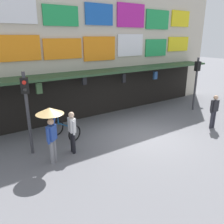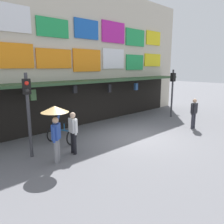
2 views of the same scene
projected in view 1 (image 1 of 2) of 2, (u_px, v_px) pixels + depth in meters
name	position (u px, v px, depth m)	size (l,w,h in m)	color
ground_plane	(147.00, 137.00, 10.51)	(80.00, 80.00, 0.00)	slate
shopfront	(94.00, 44.00, 12.85)	(18.00, 2.60, 8.00)	beige
traffic_light_near	(26.00, 101.00, 8.43)	(0.34, 0.35, 3.20)	#38383D
traffic_light_far	(196.00, 76.00, 13.82)	(0.30, 0.34, 3.20)	#38383D
bicycle_parked	(66.00, 130.00, 10.32)	(1.06, 1.33, 1.05)	black
pedestrian_in_blue	(214.00, 110.00, 11.32)	(0.53, 0.24, 1.68)	#2D2D38
pedestrian_in_white	(72.00, 130.00, 8.87)	(0.26, 0.53, 1.68)	black
pedestrian_with_umbrella	(50.00, 120.00, 7.93)	(0.96, 0.96, 2.08)	gray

